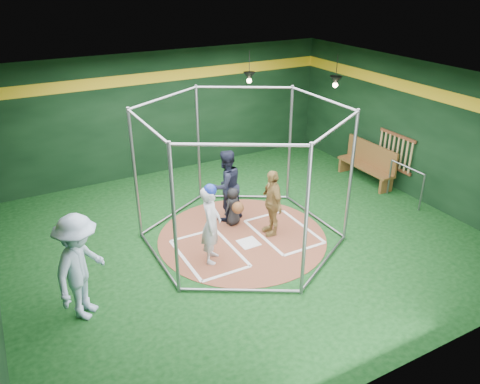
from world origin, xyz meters
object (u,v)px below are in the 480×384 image
batter_figure (211,223)px  dugout_bench (368,162)px  visitor_leopard (272,203)px  umpire (226,186)px

batter_figure → dugout_bench: (5.62, 1.54, -0.31)m
visitor_leopard → dugout_bench: bearing=116.2°
umpire → dugout_bench: umpire is taller
batter_figure → visitor_leopard: bearing=11.7°
visitor_leopard → dugout_bench: visitor_leopard is taller
visitor_leopard → umpire: 1.26m
visitor_leopard → dugout_bench: size_ratio=0.82×
batter_figure → umpire: (1.08, 1.45, 0.01)m
visitor_leopard → umpire: (-0.59, 1.10, 0.10)m
umpire → batter_figure: bearing=43.4°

